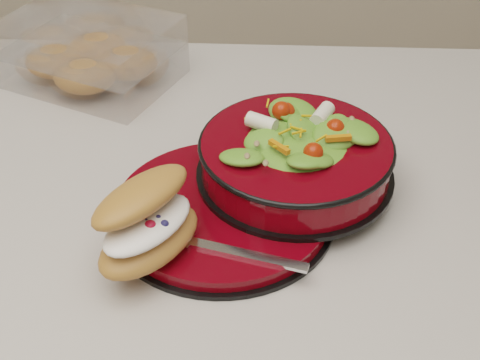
{
  "coord_description": "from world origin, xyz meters",
  "views": [
    {
      "loc": [
        0.05,
        -0.67,
        1.42
      ],
      "look_at": [
        0.02,
        -0.06,
        0.94
      ],
      "focal_mm": 50.0,
      "sensor_mm": 36.0,
      "label": 1
    }
  ],
  "objects_px": {
    "fork": "(224,250)",
    "pastry_box": "(90,54)",
    "croissant": "(149,222)",
    "salad_bowl": "(296,151)",
    "dinner_plate": "(223,210)"
  },
  "relations": [
    {
      "from": "dinner_plate",
      "to": "salad_bowl",
      "type": "bearing_deg",
      "value": 34.68
    },
    {
      "from": "salad_bowl",
      "to": "croissant",
      "type": "bearing_deg",
      "value": -138.73
    },
    {
      "from": "croissant",
      "to": "fork",
      "type": "bearing_deg",
      "value": -55.14
    },
    {
      "from": "dinner_plate",
      "to": "croissant",
      "type": "xyz_separation_m",
      "value": [
        -0.07,
        -0.08,
        0.05
      ]
    },
    {
      "from": "fork",
      "to": "pastry_box",
      "type": "bearing_deg",
      "value": 45.48
    },
    {
      "from": "salad_bowl",
      "to": "pastry_box",
      "type": "relative_size",
      "value": 0.81
    },
    {
      "from": "croissant",
      "to": "pastry_box",
      "type": "bearing_deg",
      "value": 55.68
    },
    {
      "from": "salad_bowl",
      "to": "pastry_box",
      "type": "bearing_deg",
      "value": 139.66
    },
    {
      "from": "croissant",
      "to": "pastry_box",
      "type": "height_order",
      "value": "croissant"
    },
    {
      "from": "salad_bowl",
      "to": "fork",
      "type": "relative_size",
      "value": 1.42
    },
    {
      "from": "salad_bowl",
      "to": "fork",
      "type": "distance_m",
      "value": 0.16
    },
    {
      "from": "croissant",
      "to": "dinner_plate",
      "type": "bearing_deg",
      "value": -7.72
    },
    {
      "from": "croissant",
      "to": "pastry_box",
      "type": "relative_size",
      "value": 0.55
    },
    {
      "from": "fork",
      "to": "dinner_plate",
      "type": "bearing_deg",
      "value": 20.47
    },
    {
      "from": "fork",
      "to": "pastry_box",
      "type": "distance_m",
      "value": 0.46
    }
  ]
}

